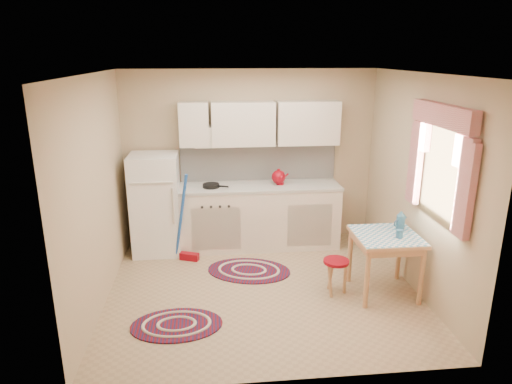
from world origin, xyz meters
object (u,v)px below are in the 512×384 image
Objects in this scene: base_cabinets at (259,217)px; fridge at (156,204)px; stool at (335,277)px; table at (384,264)px.

fridge is at bearing -178.02° from base_cabinets.
base_cabinets reaches higher than stool.
fridge is at bearing 146.83° from stool.
table is 0.58m from stool.
table reaches higher than stool.
table is (1.29, -1.51, -0.08)m from base_cabinets.
fridge is 2.65m from stool.
fridge reaches higher than stool.
base_cabinets is 1.66m from stool.
fridge reaches higher than base_cabinets.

